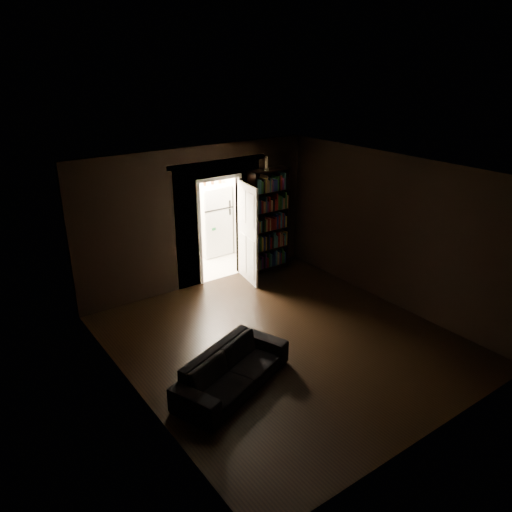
{
  "coord_description": "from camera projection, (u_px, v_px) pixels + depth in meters",
  "views": [
    {
      "loc": [
        -4.51,
        -5.49,
        4.37
      ],
      "look_at": [
        0.08,
        0.9,
        1.2
      ],
      "focal_mm": 35.0,
      "sensor_mm": 36.0,
      "label": 1
    }
  ],
  "objects": [
    {
      "name": "ground",
      "position": [
        284.0,
        341.0,
        8.21
      ],
      "size": [
        5.5,
        5.5,
        0.0
      ],
      "primitive_type": "plane",
      "color": "black",
      "rests_on": "ground"
    },
    {
      "name": "room_walls",
      "position": [
        246.0,
        227.0,
        8.38
      ],
      "size": [
        5.02,
        5.61,
        2.84
      ],
      "color": "black",
      "rests_on": "ground"
    },
    {
      "name": "bookshelf",
      "position": [
        269.0,
        220.0,
        10.63
      ],
      "size": [
        0.95,
        0.57,
        2.2
      ],
      "primitive_type": "cube",
      "rotation": [
        0.0,
        0.0,
        0.29
      ],
      "color": "black",
      "rests_on": "ground"
    },
    {
      "name": "refrigerator",
      "position": [
        211.0,
        219.0,
        11.59
      ],
      "size": [
        0.95,
        0.92,
        1.65
      ],
      "primitive_type": "cube",
      "rotation": [
        0.0,
        0.0,
        0.41
      ],
      "color": "silver",
      "rests_on": "ground"
    },
    {
      "name": "door",
      "position": [
        248.0,
        234.0,
        10.05
      ],
      "size": [
        0.2,
        0.84,
        2.05
      ],
      "primitive_type": "cube",
      "rotation": [
        0.0,
        0.0,
        1.39
      ],
      "color": "silver",
      "rests_on": "ground"
    },
    {
      "name": "kitchen_alcove",
      "position": [
        193.0,
        210.0,
        10.94
      ],
      "size": [
        2.2,
        1.8,
        2.6
      ],
      "color": "beige",
      "rests_on": "ground"
    },
    {
      "name": "bottles",
      "position": [
        212.0,
        178.0,
        11.25
      ],
      "size": [
        0.69,
        0.31,
        0.29
      ],
      "primitive_type": "cube",
      "rotation": [
        0.0,
        0.0,
        -0.33
      ],
      "color": "black",
      "rests_on": "refrigerator"
    },
    {
      "name": "sofa",
      "position": [
        232.0,
        364.0,
        6.96
      ],
      "size": [
        2.06,
        1.45,
        0.73
      ],
      "primitive_type": "imported",
      "rotation": [
        0.0,
        0.0,
        0.37
      ],
      "color": "black",
      "rests_on": "ground"
    },
    {
      "name": "figurine",
      "position": [
        266.0,
        163.0,
        10.06
      ],
      "size": [
        0.1,
        0.1,
        0.29
      ],
      "primitive_type": "cube",
      "rotation": [
        0.0,
        0.0,
        -0.07
      ],
      "color": "white",
      "rests_on": "bookshelf"
    }
  ]
}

